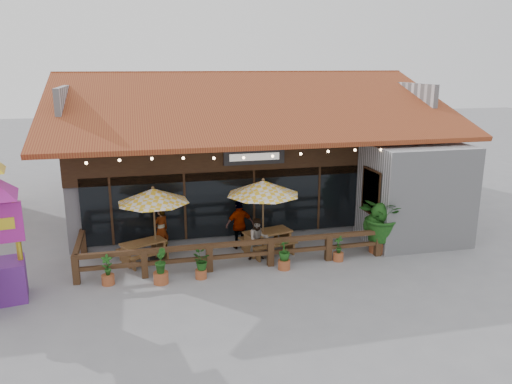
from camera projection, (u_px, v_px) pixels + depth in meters
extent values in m
plane|color=gray|center=(281.00, 258.00, 16.86)|extent=(100.00, 100.00, 0.00)
cube|color=silver|center=(239.00, 162.00, 22.95)|extent=(14.00, 10.00, 4.00)
cube|color=#332010|center=(226.00, 157.00, 17.53)|extent=(11.00, 0.16, 1.60)
cube|color=black|center=(227.00, 204.00, 17.94)|extent=(10.00, 0.12, 2.40)
cube|color=#FFB172|center=(226.00, 202.00, 18.13)|extent=(9.80, 0.05, 2.20)
cube|color=silver|center=(415.00, 193.00, 18.21)|extent=(3.50, 2.70, 3.60)
cube|color=red|center=(371.00, 192.00, 17.61)|extent=(0.06, 1.20, 1.50)
cube|color=#332010|center=(371.00, 192.00, 17.60)|extent=(0.04, 1.34, 1.64)
cube|color=#964821|center=(257.00, 104.00, 18.93)|extent=(15.50, 7.05, 2.37)
cube|color=#964821|center=(225.00, 94.00, 25.53)|extent=(15.50, 7.05, 2.37)
cube|color=#964821|center=(238.00, 72.00, 21.95)|extent=(15.50, 0.30, 0.12)
cube|color=silver|center=(73.00, 106.00, 20.70)|extent=(0.20, 9.00, 1.80)
cube|color=silver|center=(382.00, 100.00, 23.86)|extent=(0.20, 9.00, 1.80)
cube|color=black|center=(254.00, 157.00, 17.64)|extent=(2.20, 0.10, 0.55)
cube|color=silver|center=(255.00, 157.00, 17.59)|extent=(1.80, 0.02, 0.25)
cube|color=#332010|center=(111.00, 212.00, 17.00)|extent=(0.08, 0.08, 2.40)
cube|color=#332010|center=(185.00, 207.00, 17.56)|extent=(0.08, 0.08, 2.40)
cube|color=#332010|center=(254.00, 202.00, 18.12)|extent=(0.08, 0.08, 2.40)
cube|color=#332010|center=(319.00, 198.00, 18.69)|extent=(0.08, 0.08, 2.40)
sphere|color=#FFC98C|center=(86.00, 163.00, 14.70)|extent=(0.09, 0.09, 0.09)
sphere|color=#FFC98C|center=(119.00, 160.00, 14.90)|extent=(0.09, 0.09, 0.09)
sphere|color=#FFC98C|center=(152.00, 159.00, 15.11)|extent=(0.09, 0.09, 0.09)
sphere|color=#FFC98C|center=(183.00, 158.00, 15.33)|extent=(0.09, 0.09, 0.09)
sphere|color=#FFC98C|center=(214.00, 158.00, 15.56)|extent=(0.09, 0.09, 0.09)
sphere|color=#FFC98C|center=(244.00, 158.00, 15.78)|extent=(0.09, 0.09, 0.09)
sphere|color=#FFC98C|center=(273.00, 156.00, 15.99)|extent=(0.09, 0.09, 0.09)
sphere|color=#FFC98C|center=(301.00, 154.00, 16.20)|extent=(0.09, 0.09, 0.09)
sphere|color=#FFC98C|center=(328.00, 151.00, 16.40)|extent=(0.09, 0.09, 0.09)
sphere|color=#FFC98C|center=(355.00, 150.00, 16.61)|extent=(0.09, 0.09, 0.09)
sphere|color=#FFC98C|center=(381.00, 150.00, 16.83)|extent=(0.09, 0.09, 0.09)
cube|color=#472E19|center=(76.00, 270.00, 14.81)|extent=(0.20, 0.20, 0.90)
cube|color=#472E19|center=(145.00, 264.00, 15.26)|extent=(0.20, 0.20, 0.90)
cube|color=#472E19|center=(209.00, 258.00, 15.71)|extent=(0.20, 0.20, 0.90)
cube|color=#472E19|center=(271.00, 253.00, 16.16)|extent=(0.20, 0.20, 0.90)
cube|color=#472E19|center=(328.00, 247.00, 16.61)|extent=(0.20, 0.20, 0.90)
cube|color=#472E19|center=(378.00, 243.00, 17.02)|extent=(0.20, 0.20, 0.90)
cube|color=#472E19|center=(237.00, 244.00, 15.82)|extent=(9.80, 0.16, 0.14)
cube|color=#472E19|center=(237.00, 256.00, 15.92)|extent=(9.80, 0.12, 0.12)
cube|color=#472E19|center=(79.00, 243.00, 15.89)|extent=(0.16, 2.50, 0.14)
cube|color=#472E19|center=(83.00, 243.00, 17.07)|extent=(0.20, 0.20, 0.90)
cylinder|color=brown|center=(155.00, 226.00, 16.49)|extent=(0.06, 0.06, 2.39)
cone|color=yellow|center=(153.00, 195.00, 16.24)|extent=(3.02, 3.02, 0.47)
sphere|color=brown|center=(153.00, 188.00, 16.17)|extent=(0.10, 0.10, 0.10)
cylinder|color=black|center=(157.00, 258.00, 16.78)|extent=(0.46, 0.46, 0.06)
cylinder|color=brown|center=(263.00, 219.00, 17.03)|extent=(0.07, 0.07, 2.52)
cone|color=yellow|center=(263.00, 188.00, 16.76)|extent=(2.72, 2.72, 0.49)
sphere|color=brown|center=(263.00, 180.00, 16.69)|extent=(0.11, 0.11, 0.11)
cylinder|color=black|center=(263.00, 252.00, 17.34)|extent=(0.48, 0.48, 0.07)
cube|color=brown|center=(143.00, 243.00, 16.46)|extent=(1.58, 1.20, 0.05)
cube|color=brown|center=(126.00, 256.00, 16.17)|extent=(0.32, 0.60, 0.66)
cube|color=brown|center=(161.00, 248.00, 16.91)|extent=(0.32, 0.60, 0.66)
cube|color=brown|center=(150.00, 255.00, 16.15)|extent=(1.41, 0.82, 0.04)
cube|color=brown|center=(137.00, 246.00, 16.91)|extent=(1.41, 0.82, 0.04)
cube|color=brown|center=(268.00, 232.00, 17.23)|extent=(1.76, 1.13, 0.06)
cube|color=brown|center=(249.00, 245.00, 17.01)|extent=(0.25, 0.71, 0.75)
cube|color=brown|center=(285.00, 239.00, 17.65)|extent=(0.25, 0.71, 0.75)
cube|color=brown|center=(276.00, 245.00, 16.83)|extent=(1.64, 0.67, 0.05)
cube|color=brown|center=(260.00, 235.00, 17.79)|extent=(1.64, 0.67, 0.05)
cylinder|color=yellow|center=(16.00, 229.00, 13.52)|extent=(0.15, 0.15, 1.85)
cylinder|color=#974B29|center=(378.00, 246.00, 17.41)|extent=(0.61, 0.61, 0.45)
imported|color=#205217|center=(380.00, 214.00, 17.12)|extent=(2.03, 2.13, 1.84)
sphere|color=#205217|center=(385.00, 225.00, 17.15)|extent=(0.61, 0.61, 0.61)
sphere|color=#205217|center=(375.00, 217.00, 17.26)|extent=(0.53, 0.53, 0.53)
imported|color=#332010|center=(161.00, 230.00, 17.19)|extent=(0.72, 0.67, 1.66)
imported|color=#332010|center=(258.00, 239.00, 16.61)|extent=(0.70, 0.55, 1.44)
imported|color=#332010|center=(240.00, 225.00, 17.61)|extent=(1.07, 0.56, 1.74)
cylinder|color=#974B29|center=(108.00, 280.00, 14.85)|extent=(0.38, 0.38, 0.30)
imported|color=#205217|center=(107.00, 265.00, 14.73)|extent=(0.34, 0.23, 0.63)
cylinder|color=#974B29|center=(161.00, 278.00, 14.91)|extent=(0.45, 0.45, 0.36)
imported|color=#205217|center=(160.00, 261.00, 14.78)|extent=(0.33, 0.41, 0.74)
cylinder|color=#974B29|center=(201.00, 274.00, 15.28)|extent=(0.35, 0.35, 0.28)
imported|color=#205217|center=(201.00, 261.00, 15.17)|extent=(0.68, 0.65, 0.58)
cylinder|color=#974B29|center=(284.00, 265.00, 15.95)|extent=(0.39, 0.39, 0.31)
imported|color=#205217|center=(284.00, 251.00, 15.83)|extent=(0.46, 0.46, 0.65)
cylinder|color=#974B29|center=(338.00, 257.00, 16.65)|extent=(0.35, 0.35, 0.28)
imported|color=#205217|center=(339.00, 244.00, 16.54)|extent=(0.32, 0.37, 0.58)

